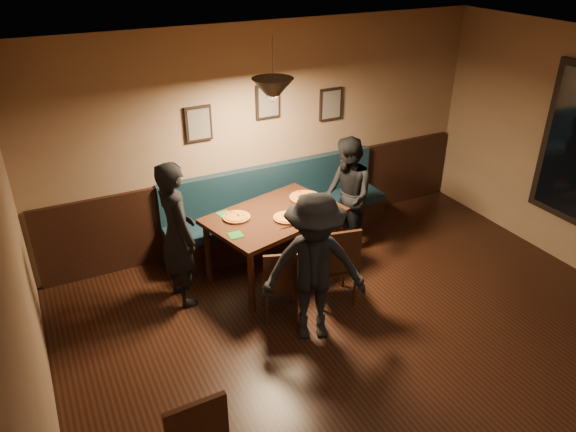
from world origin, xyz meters
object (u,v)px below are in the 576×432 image
object	(u,v)px
diner_left	(177,234)
diner_front	(314,269)
booth_bench	(278,208)
chair_near_left	(280,280)
diner_right	(347,196)
chair_near_right	(335,262)
soda_glass	(330,207)
dining_table	(275,244)
tabasco_bottle	(311,201)

from	to	relation	value
diner_left	diner_front	world-z (taller)	diner_left
booth_bench	chair_near_left	distance (m)	1.54
diner_front	diner_right	bearing A→B (deg)	68.03
booth_bench	diner_front	xyz separation A→B (m)	(-0.50, -1.85, 0.30)
chair_near_left	diner_right	bearing A→B (deg)	51.52
booth_bench	diner_left	bearing A→B (deg)	-156.62
chair_near_right	diner_right	world-z (taller)	diner_right
chair_near_left	soda_glass	size ratio (longest dim) A/B	6.18
diner_front	dining_table	bearing A→B (deg)	103.84
diner_right	tabasco_bottle	size ratio (longest dim) A/B	13.65
dining_table	chair_near_left	world-z (taller)	chair_near_left
diner_left	chair_near_left	bearing A→B (deg)	-137.86
dining_table	soda_glass	bearing A→B (deg)	-38.20
diner_right	diner_front	world-z (taller)	diner_front
chair_near_right	diner_left	xyz separation A→B (m)	(-1.52, 0.76, 0.35)
diner_front	soda_glass	bearing A→B (deg)	72.59
soda_glass	tabasco_bottle	xyz separation A→B (m)	(-0.11, 0.25, -0.01)
booth_bench	tabasco_bottle	distance (m)	0.76
diner_left	tabasco_bottle	xyz separation A→B (m)	(1.63, -0.01, 0.03)
tabasco_bottle	diner_left	bearing A→B (deg)	179.82
booth_bench	chair_near_right	size ratio (longest dim) A/B	3.11
dining_table	tabasco_bottle	size ratio (longest dim) A/B	13.77
soda_glass	dining_table	bearing A→B (deg)	156.80
diner_left	tabasco_bottle	size ratio (longest dim) A/B	15.13
chair_near_left	soda_glass	bearing A→B (deg)	47.55
soda_glass	tabasco_bottle	size ratio (longest dim) A/B	1.25
diner_right	soda_glass	size ratio (longest dim) A/B	10.94
chair_near_right	soda_glass	world-z (taller)	chair_near_right
chair_near_left	diner_left	xyz separation A→B (m)	(-0.86, 0.73, 0.41)
diner_left	diner_front	bearing A→B (deg)	-147.16
diner_right	soda_glass	bearing A→B (deg)	-37.81
dining_table	chair_near_right	bearing A→B (deg)	-78.86
diner_left	diner_right	bearing A→B (deg)	-93.94
dining_table	soda_glass	xyz separation A→B (m)	(0.59, -0.25, 0.48)
diner_left	diner_right	xyz separation A→B (m)	(2.22, 0.13, -0.08)
tabasco_bottle	diner_right	bearing A→B (deg)	13.07
booth_bench	soda_glass	xyz separation A→B (m)	(0.23, -0.91, 0.38)
diner_left	booth_bench	bearing A→B (deg)	-73.97
dining_table	diner_right	bearing A→B (deg)	-7.80
booth_bench	dining_table	distance (m)	0.76
dining_table	booth_bench	bearing A→B (deg)	45.95
chair_near_right	diner_left	size ratio (longest dim) A/B	0.58
diner_right	soda_glass	distance (m)	0.63
chair_near_right	tabasco_bottle	distance (m)	0.85
booth_bench	chair_near_right	distance (m)	1.41
chair_near_left	diner_right	distance (m)	1.65
diner_front	booth_bench	bearing A→B (deg)	95.22
diner_left	soda_glass	bearing A→B (deg)	-105.76
dining_table	diner_left	size ratio (longest dim) A/B	0.91
chair_near_left	diner_left	distance (m)	1.20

